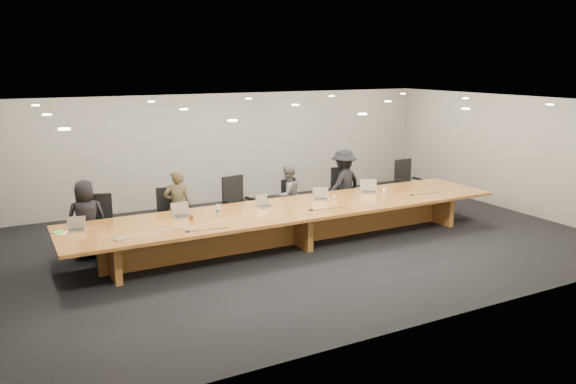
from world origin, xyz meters
name	(u,v)px	position (x,y,z in m)	size (l,w,h in m)	color
ground	(295,243)	(0.00, 0.00, 0.00)	(12.00, 12.00, 0.00)	black
back_wall	(221,148)	(0.00, 4.00, 1.40)	(12.00, 0.02, 2.80)	beige
conference_table	(295,218)	(0.00, 0.00, 0.52)	(9.00, 1.80, 0.75)	brown
chair_far_left	(99,224)	(-3.56, 1.21, 0.57)	(0.58, 0.58, 1.14)	black
chair_left	(170,215)	(-2.17, 1.28, 0.56)	(0.57, 0.57, 1.11)	black
chair_mid_left	(239,204)	(-0.66, 1.29, 0.60)	(0.62, 0.62, 1.21)	black
chair_mid_right	(295,201)	(0.71, 1.32, 0.51)	(0.52, 0.52, 1.02)	black
chair_right	(344,192)	(2.05, 1.31, 0.58)	(0.59, 0.59, 1.16)	black
chair_far_right	(409,183)	(4.00, 1.33, 0.60)	(0.61, 0.61, 1.20)	black
person_a	(86,219)	(-3.80, 1.13, 0.73)	(0.72, 0.47, 1.47)	black
person_b	(178,206)	(-2.04, 1.19, 0.75)	(0.54, 0.36, 1.49)	#3C3420
person_c	(288,195)	(0.48, 1.22, 0.68)	(0.66, 0.52, 1.37)	#535355
person_d	(344,184)	(1.95, 1.21, 0.80)	(1.04, 0.60, 1.61)	black
laptop_a	(76,224)	(-4.08, 0.34, 0.87)	(0.30, 0.22, 0.24)	tan
laptop_b	(182,210)	(-2.20, 0.35, 0.88)	(0.34, 0.25, 0.27)	tan
laptop_c	(266,201)	(-0.50, 0.31, 0.87)	(0.31, 0.22, 0.24)	tan
laptop_d	(321,194)	(0.79, 0.30, 0.88)	(0.32, 0.23, 0.25)	#BFAD92
laptop_e	(369,186)	(2.07, 0.35, 0.90)	(0.37, 0.27, 0.29)	#C4B596
water_bottle	(218,211)	(-1.60, 0.09, 0.86)	(0.07, 0.07, 0.21)	#B5C6C2
amber_mug	(191,217)	(-2.12, 0.08, 0.80)	(0.07, 0.07, 0.09)	brown
paper_cup_near	(334,197)	(1.05, 0.20, 0.79)	(0.07, 0.07, 0.08)	silver
paper_cup_far	(384,191)	(2.36, 0.19, 0.80)	(0.08, 0.08, 0.09)	white
notepad	(60,233)	(-4.35, 0.30, 0.76)	(0.22, 0.18, 0.01)	white
lime_gadget	(58,232)	(-4.37, 0.30, 0.78)	(0.18, 0.10, 0.03)	#59CA36
av_box	(120,239)	(-3.52, -0.54, 0.76)	(0.19, 0.14, 0.03)	silver
mic_left	(188,231)	(-2.41, -0.61, 0.76)	(0.10, 0.10, 0.03)	black
mic_center	(311,210)	(0.16, -0.37, 0.77)	(0.12, 0.12, 0.03)	black
mic_right	(412,195)	(2.74, -0.27, 0.76)	(0.10, 0.10, 0.03)	black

